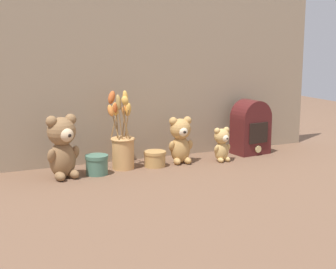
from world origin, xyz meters
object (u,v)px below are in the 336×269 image
teddy_bear_medium (181,139)px  decorative_tin_short (97,165)px  teddy_bear_small (222,144)px  vintage_radio (251,127)px  decorative_tin_tall (155,159)px  flower_vase (122,144)px  teddy_bear_large (63,145)px

teddy_bear_medium → decorative_tin_short: size_ratio=2.20×
teddy_bear_small → decorative_tin_short: (-0.53, 0.01, -0.04)m
decorative_tin_short → vintage_radio: bearing=5.3°
teddy_bear_small → teddy_bear_medium: bearing=166.1°
decorative_tin_tall → decorative_tin_short: (-0.24, -0.02, 0.01)m
teddy_bear_medium → decorative_tin_tall: size_ratio=2.15×
decorative_tin_short → flower_vase: bearing=19.6°
flower_vase → teddy_bear_large: bearing=-170.1°
vintage_radio → decorative_tin_tall: size_ratio=2.67×
teddy_bear_medium → flower_vase: (-0.24, 0.01, 0.00)m
vintage_radio → teddy_bear_medium: bearing=-174.5°
teddy_bear_medium → vintage_radio: (0.35, 0.03, 0.02)m
teddy_bear_medium → flower_vase: size_ratio=0.61×
teddy_bear_small → decorative_tin_short: bearing=178.9°
decorative_tin_short → teddy_bear_small: bearing=-1.1°
teddy_bear_medium → vintage_radio: size_ratio=0.80×
teddy_bear_medium → decorative_tin_tall: 0.13m
vintage_radio → decorative_tin_tall: (-0.47, -0.04, -0.09)m
vintage_radio → flower_vase: bearing=-177.6°
decorative_tin_tall → decorative_tin_short: size_ratio=1.02×
teddy_bear_large → teddy_bear_medium: teddy_bear_large is taller
teddy_bear_medium → decorative_tin_tall: teddy_bear_medium is taller
teddy_bear_large → vintage_radio: size_ratio=0.99×
teddy_bear_large → decorative_tin_short: (0.13, 0.00, -0.08)m
teddy_bear_medium → teddy_bear_small: size_ratio=1.34×
flower_vase → vintage_radio: bearing=2.4°
teddy_bear_small → vintage_radio: (0.19, 0.08, 0.05)m
teddy_bear_medium → teddy_bear_small: bearing=-13.9°
teddy_bear_medium → vintage_radio: vintage_radio is taller
decorative_tin_tall → vintage_radio: bearing=5.2°
vintage_radio → teddy_bear_small: bearing=-157.8°
teddy_bear_small → flower_vase: size_ratio=0.46×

